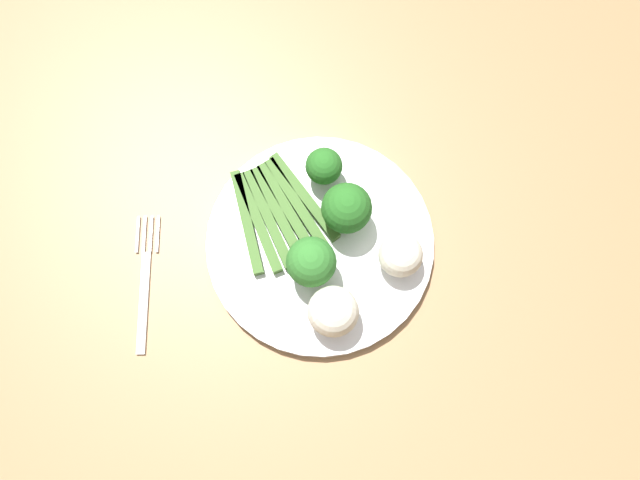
{
  "coord_description": "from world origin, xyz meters",
  "views": [
    {
      "loc": [
        0.03,
        -0.17,
        1.47
      ],
      "look_at": [
        0.04,
        0.03,
        0.77
      ],
      "focal_mm": 35.04,
      "sensor_mm": 36.0,
      "label": 1
    }
  ],
  "objects_px": {
    "cauliflower_near_fork": "(333,311)",
    "asparagus_bundle": "(277,213)",
    "broccoli_left": "(347,209)",
    "broccoli_near_center": "(324,166)",
    "broccoli_outer_edge": "(311,262)",
    "fork": "(145,281)",
    "cauliflower_mid": "(400,251)",
    "plate": "(320,243)",
    "dining_table": "(293,287)"
  },
  "relations": [
    {
      "from": "plate",
      "to": "broccoli_left",
      "type": "distance_m",
      "value": 0.06
    },
    {
      "from": "dining_table",
      "to": "fork",
      "type": "height_order",
      "value": "fork"
    },
    {
      "from": "broccoli_near_center",
      "to": "cauliflower_mid",
      "type": "distance_m",
      "value": 0.13
    },
    {
      "from": "asparagus_bundle",
      "to": "plate",
      "type": "bearing_deg",
      "value": 29.43
    },
    {
      "from": "broccoli_outer_edge",
      "to": "cauliflower_near_fork",
      "type": "bearing_deg",
      "value": -67.42
    },
    {
      "from": "asparagus_bundle",
      "to": "fork",
      "type": "height_order",
      "value": "asparagus_bundle"
    },
    {
      "from": "fork",
      "to": "asparagus_bundle",
      "type": "bearing_deg",
      "value": -64.33
    },
    {
      "from": "broccoli_left",
      "to": "cauliflower_near_fork",
      "type": "height_order",
      "value": "broccoli_left"
    },
    {
      "from": "fork",
      "to": "broccoli_near_center",
      "type": "bearing_deg",
      "value": -60.01
    },
    {
      "from": "cauliflower_near_fork",
      "to": "asparagus_bundle",
      "type": "bearing_deg",
      "value": 116.16
    },
    {
      "from": "asparagus_bundle",
      "to": "cauliflower_near_fork",
      "type": "relative_size",
      "value": 2.64
    },
    {
      "from": "broccoli_left",
      "to": "cauliflower_near_fork",
      "type": "bearing_deg",
      "value": -99.63
    },
    {
      "from": "dining_table",
      "to": "plate",
      "type": "distance_m",
      "value": 0.13
    },
    {
      "from": "dining_table",
      "to": "fork",
      "type": "relative_size",
      "value": 6.75
    },
    {
      "from": "fork",
      "to": "broccoli_outer_edge",
      "type": "bearing_deg",
      "value": -88.31
    },
    {
      "from": "dining_table",
      "to": "asparagus_bundle",
      "type": "height_order",
      "value": "asparagus_bundle"
    },
    {
      "from": "cauliflower_near_fork",
      "to": "fork",
      "type": "relative_size",
      "value": 0.34
    },
    {
      "from": "cauliflower_mid",
      "to": "plate",
      "type": "bearing_deg",
      "value": 166.4
    },
    {
      "from": "dining_table",
      "to": "asparagus_bundle",
      "type": "xyz_separation_m",
      "value": [
        -0.01,
        0.06,
        0.13
      ]
    },
    {
      "from": "asparagus_bundle",
      "to": "cauliflower_near_fork",
      "type": "xyz_separation_m",
      "value": [
        0.06,
        -0.12,
        0.02
      ]
    },
    {
      "from": "broccoli_outer_edge",
      "to": "fork",
      "type": "relative_size",
      "value": 0.42
    },
    {
      "from": "asparagus_bundle",
      "to": "broccoli_outer_edge",
      "type": "xyz_separation_m",
      "value": [
        0.04,
        -0.07,
        0.03
      ]
    },
    {
      "from": "broccoli_left",
      "to": "broccoli_near_center",
      "type": "height_order",
      "value": "broccoli_left"
    },
    {
      "from": "dining_table",
      "to": "broccoli_near_center",
      "type": "distance_m",
      "value": 0.2
    },
    {
      "from": "broccoli_outer_edge",
      "to": "plate",
      "type": "bearing_deg",
      "value": 72.8
    },
    {
      "from": "broccoli_outer_edge",
      "to": "fork",
      "type": "distance_m",
      "value": 0.2
    },
    {
      "from": "broccoli_near_center",
      "to": "broccoli_outer_edge",
      "type": "relative_size",
      "value": 0.77
    },
    {
      "from": "plate",
      "to": "cauliflower_mid",
      "type": "xyz_separation_m",
      "value": [
        0.09,
        -0.02,
        0.03
      ]
    },
    {
      "from": "dining_table",
      "to": "broccoli_outer_edge",
      "type": "xyz_separation_m",
      "value": [
        0.03,
        -0.01,
        0.17
      ]
    },
    {
      "from": "broccoli_outer_edge",
      "to": "cauliflower_mid",
      "type": "distance_m",
      "value": 0.1
    },
    {
      "from": "broccoli_near_center",
      "to": "cauliflower_mid",
      "type": "relative_size",
      "value": 1.05
    },
    {
      "from": "broccoli_near_center",
      "to": "cauliflower_near_fork",
      "type": "distance_m",
      "value": 0.17
    },
    {
      "from": "broccoli_near_center",
      "to": "cauliflower_near_fork",
      "type": "height_order",
      "value": "cauliflower_near_fork"
    },
    {
      "from": "dining_table",
      "to": "broccoli_left",
      "type": "xyz_separation_m",
      "value": [
        0.07,
        0.05,
        0.17
      ]
    },
    {
      "from": "plate",
      "to": "cauliflower_near_fork",
      "type": "bearing_deg",
      "value": -82.66
    },
    {
      "from": "asparagus_bundle",
      "to": "cauliflower_near_fork",
      "type": "bearing_deg",
      "value": 1.03
    },
    {
      "from": "broccoli_near_center",
      "to": "cauliflower_mid",
      "type": "bearing_deg",
      "value": -51.41
    },
    {
      "from": "dining_table",
      "to": "cauliflower_near_fork",
      "type": "relative_size",
      "value": 19.62
    },
    {
      "from": "asparagus_bundle",
      "to": "broccoli_near_center",
      "type": "xyz_separation_m",
      "value": [
        0.06,
        0.05,
        0.02
      ]
    },
    {
      "from": "plate",
      "to": "asparagus_bundle",
      "type": "bearing_deg",
      "value": 144.57
    },
    {
      "from": "cauliflower_mid",
      "to": "broccoli_near_center",
      "type": "bearing_deg",
      "value": 128.59
    },
    {
      "from": "dining_table",
      "to": "broccoli_near_center",
      "type": "bearing_deg",
      "value": 67.42
    },
    {
      "from": "asparagus_bundle",
      "to": "cauliflower_mid",
      "type": "xyz_separation_m",
      "value": [
        0.14,
        -0.06,
        0.02
      ]
    },
    {
      "from": "broccoli_left",
      "to": "broccoli_near_center",
      "type": "relative_size",
      "value": 1.33
    },
    {
      "from": "cauliflower_mid",
      "to": "cauliflower_near_fork",
      "type": "height_order",
      "value": "cauliflower_near_fork"
    },
    {
      "from": "asparagus_bundle",
      "to": "broccoli_near_center",
      "type": "height_order",
      "value": "broccoli_near_center"
    },
    {
      "from": "dining_table",
      "to": "cauliflower_mid",
      "type": "bearing_deg",
      "value": 2.24
    },
    {
      "from": "plate",
      "to": "fork",
      "type": "relative_size",
      "value": 1.62
    },
    {
      "from": "broccoli_outer_edge",
      "to": "cauliflower_near_fork",
      "type": "xyz_separation_m",
      "value": [
        0.02,
        -0.05,
        -0.01
      ]
    },
    {
      "from": "plate",
      "to": "broccoli_left",
      "type": "height_order",
      "value": "broccoli_left"
    }
  ]
}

